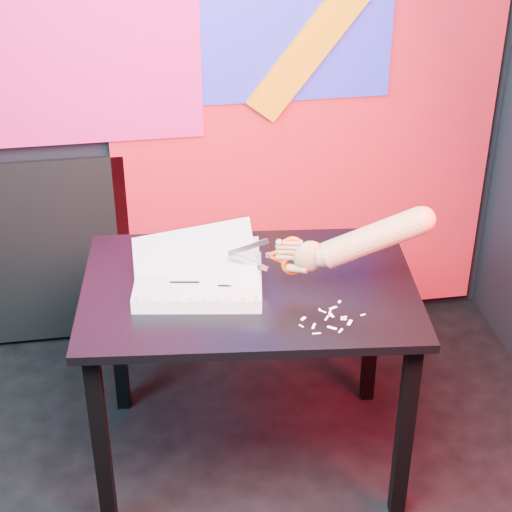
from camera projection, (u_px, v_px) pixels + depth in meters
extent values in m
cube|color=black|center=(139.00, 35.00, 3.22)|extent=(3.00, 0.01, 2.70)
cube|color=red|center=(306.00, 149.00, 3.54)|extent=(1.60, 0.02, 1.60)
cube|color=#302BD8|center=(285.00, 5.00, 3.21)|extent=(0.85, 0.02, 0.75)
cube|color=#CE1662|center=(72.00, 41.00, 3.14)|extent=(0.95, 0.02, 0.80)
cube|color=black|center=(101.00, 444.00, 2.73)|extent=(0.05, 0.05, 0.72)
cube|color=black|center=(117.00, 332.00, 3.26)|extent=(0.05, 0.05, 0.72)
cube|color=black|center=(405.00, 432.00, 2.78)|extent=(0.05, 0.05, 0.72)
cube|color=black|center=(372.00, 323.00, 3.31)|extent=(0.05, 0.05, 0.72)
cube|color=black|center=(249.00, 289.00, 2.83)|extent=(1.17, 0.85, 0.03)
cube|color=silver|center=(199.00, 282.00, 2.79)|extent=(0.45, 0.36, 0.05)
cube|color=white|center=(199.00, 275.00, 2.78)|extent=(0.45, 0.36, 0.00)
cube|color=white|center=(199.00, 274.00, 2.78)|extent=(0.43, 0.34, 0.12)
cube|color=white|center=(195.00, 266.00, 2.78)|extent=(0.39, 0.30, 0.22)
cylinder|color=#2C2D33|center=(136.00, 299.00, 2.66)|extent=(0.01, 0.01, 0.00)
cylinder|color=#2C2D33|center=(150.00, 299.00, 2.66)|extent=(0.01, 0.01, 0.00)
cylinder|color=#2C2D33|center=(163.00, 299.00, 2.66)|extent=(0.01, 0.01, 0.00)
cylinder|color=#2C2D33|center=(176.00, 299.00, 2.66)|extent=(0.01, 0.01, 0.00)
cylinder|color=#2C2D33|center=(190.00, 299.00, 2.66)|extent=(0.01, 0.01, 0.00)
cylinder|color=#2C2D33|center=(203.00, 299.00, 2.66)|extent=(0.01, 0.01, 0.00)
cylinder|color=#2C2D33|center=(216.00, 299.00, 2.66)|extent=(0.01, 0.01, 0.00)
cylinder|color=#2C2D33|center=(230.00, 299.00, 2.66)|extent=(0.01, 0.01, 0.00)
cylinder|color=#2C2D33|center=(243.00, 299.00, 2.66)|extent=(0.01, 0.01, 0.00)
cylinder|color=#2C2D33|center=(256.00, 298.00, 2.66)|extent=(0.01, 0.01, 0.00)
cylinder|color=#2C2D33|center=(146.00, 254.00, 2.90)|extent=(0.01, 0.01, 0.00)
cylinder|color=#2C2D33|center=(158.00, 254.00, 2.90)|extent=(0.01, 0.01, 0.00)
cylinder|color=#2C2D33|center=(170.00, 254.00, 2.90)|extent=(0.01, 0.01, 0.00)
cylinder|color=#2C2D33|center=(183.00, 254.00, 2.90)|extent=(0.01, 0.01, 0.00)
cylinder|color=#2C2D33|center=(195.00, 254.00, 2.90)|extent=(0.01, 0.01, 0.00)
cylinder|color=#2C2D33|center=(207.00, 254.00, 2.90)|extent=(0.01, 0.01, 0.00)
cylinder|color=#2C2D33|center=(219.00, 254.00, 2.90)|extent=(0.01, 0.01, 0.00)
cylinder|color=#2C2D33|center=(231.00, 254.00, 2.90)|extent=(0.01, 0.01, 0.00)
cylinder|color=#2C2D33|center=(244.00, 254.00, 2.90)|extent=(0.01, 0.01, 0.00)
cylinder|color=#2C2D33|center=(256.00, 254.00, 2.90)|extent=(0.01, 0.01, 0.00)
cube|color=black|center=(170.00, 267.00, 2.82)|extent=(0.08, 0.02, 0.00)
cube|color=black|center=(206.00, 270.00, 2.81)|extent=(0.05, 0.02, 0.00)
cube|color=black|center=(185.00, 282.00, 2.74)|extent=(0.10, 0.03, 0.00)
cube|color=black|center=(225.00, 286.00, 2.72)|extent=(0.04, 0.02, 0.00)
cube|color=silver|center=(248.00, 247.00, 2.72)|extent=(0.13, 0.03, 0.07)
cube|color=silver|center=(248.00, 261.00, 2.75)|extent=(0.13, 0.03, 0.07)
cylinder|color=silver|center=(268.00, 255.00, 2.73)|extent=(0.02, 0.01, 0.01)
cube|color=#F63B00|center=(275.00, 258.00, 2.73)|extent=(0.05, 0.02, 0.03)
cube|color=#F63B00|center=(275.00, 252.00, 2.72)|extent=(0.05, 0.02, 0.03)
torus|color=#F63B00|center=(293.00, 247.00, 2.71)|extent=(0.07, 0.03, 0.07)
torus|color=#F63B00|center=(292.00, 265.00, 2.74)|extent=(0.07, 0.03, 0.07)
ellipsoid|color=#A17857|center=(309.00, 256.00, 2.72)|extent=(0.10, 0.06, 0.11)
cylinder|color=#A17857|center=(292.00, 257.00, 2.73)|extent=(0.08, 0.04, 0.02)
cylinder|color=#A17857|center=(293.00, 252.00, 2.72)|extent=(0.08, 0.04, 0.02)
cylinder|color=#A17857|center=(293.00, 247.00, 2.71)|extent=(0.07, 0.04, 0.02)
cylinder|color=#A17857|center=(293.00, 243.00, 2.70)|extent=(0.06, 0.03, 0.02)
cylinder|color=#A17857|center=(297.00, 269.00, 2.73)|extent=(0.07, 0.05, 0.03)
cylinder|color=#A17857|center=(326.00, 256.00, 2.72)|extent=(0.08, 0.08, 0.07)
cylinder|color=#A17857|center=(373.00, 238.00, 2.67)|extent=(0.34, 0.16, 0.22)
sphere|color=#A17857|center=(423.00, 219.00, 2.63)|extent=(0.08, 0.08, 0.08)
cube|color=white|center=(327.00, 318.00, 2.66)|extent=(0.02, 0.03, 0.00)
cube|color=white|center=(344.00, 318.00, 2.65)|extent=(0.02, 0.02, 0.00)
cube|color=white|center=(317.00, 333.00, 2.58)|extent=(0.03, 0.00, 0.00)
cube|color=white|center=(330.00, 311.00, 2.69)|extent=(0.02, 0.02, 0.00)
cube|color=white|center=(333.00, 308.00, 2.70)|extent=(0.03, 0.02, 0.00)
cube|color=white|center=(341.00, 331.00, 2.60)|extent=(0.02, 0.02, 0.00)
cube|color=white|center=(363.00, 315.00, 2.67)|extent=(0.02, 0.01, 0.00)
cube|color=white|center=(320.00, 310.00, 2.69)|extent=(0.01, 0.01, 0.00)
cube|color=white|center=(301.00, 326.00, 2.62)|extent=(0.01, 0.02, 0.00)
cube|color=white|center=(340.00, 302.00, 2.73)|extent=(0.01, 0.02, 0.00)
cube|color=white|center=(323.00, 311.00, 2.69)|extent=(0.02, 0.02, 0.00)
cube|color=white|center=(314.00, 326.00, 2.62)|extent=(0.02, 0.03, 0.00)
cube|color=white|center=(303.00, 319.00, 2.65)|extent=(0.02, 0.02, 0.00)
cube|color=white|center=(331.00, 315.00, 2.67)|extent=(0.01, 0.03, 0.00)
cube|color=white|center=(344.00, 318.00, 2.65)|extent=(0.02, 0.02, 0.00)
cube|color=white|center=(350.00, 322.00, 2.63)|extent=(0.02, 0.03, 0.00)
cube|color=white|center=(332.00, 328.00, 2.61)|extent=(0.03, 0.02, 0.00)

